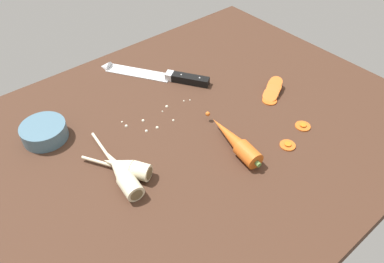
# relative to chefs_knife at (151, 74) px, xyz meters

# --- Properties ---
(ground_plane) EXTENTS (1.20, 0.90, 0.04)m
(ground_plane) POSITION_rel_chefs_knife_xyz_m (-0.08, -0.26, -0.03)
(ground_plane) COLOR #42281C
(chefs_knife) EXTENTS (0.22, 0.31, 0.04)m
(chefs_knife) POSITION_rel_chefs_knife_xyz_m (0.00, 0.00, 0.00)
(chefs_knife) COLOR silver
(chefs_knife) RESTS_ON ground_plane
(whole_carrot) EXTENTS (0.06, 0.21, 0.04)m
(whole_carrot) POSITION_rel_chefs_knife_xyz_m (-0.02, -0.38, 0.01)
(whole_carrot) COLOR #D6601E
(whole_carrot) RESTS_ON ground_plane
(parsnip_front) EXTENTS (0.11, 0.16, 0.04)m
(parsnip_front) POSITION_rel_chefs_knife_xyz_m (-0.26, -0.28, 0.01)
(parsnip_front) COLOR beige
(parsnip_front) RESTS_ON ground_plane
(parsnip_mid_left) EXTENTS (0.05, 0.24, 0.04)m
(parsnip_mid_left) POSITION_rel_chefs_knife_xyz_m (-0.28, -0.28, 0.01)
(parsnip_mid_left) COLOR beige
(parsnip_mid_left) RESTS_ON ground_plane
(carrot_slice_stack) EXTENTS (0.10, 0.07, 0.04)m
(carrot_slice_stack) POSITION_rel_chefs_knife_xyz_m (0.21, -0.29, 0.00)
(carrot_slice_stack) COLOR #D6601E
(carrot_slice_stack) RESTS_ON ground_plane
(carrot_slice_stray_near) EXTENTS (0.04, 0.04, 0.01)m
(carrot_slice_stray_near) POSITION_rel_chefs_knife_xyz_m (0.16, -0.44, -0.00)
(carrot_slice_stray_near) COLOR #D6601E
(carrot_slice_stray_near) RESTS_ON ground_plane
(carrot_slice_stray_mid) EXTENTS (0.04, 0.04, 0.01)m
(carrot_slice_stray_mid) POSITION_rel_chefs_knife_xyz_m (0.08, -0.46, -0.00)
(carrot_slice_stray_mid) COLOR #D6601E
(carrot_slice_stray_mid) RESTS_ON ground_plane
(prep_bowl) EXTENTS (0.11, 0.11, 0.04)m
(prep_bowl) POSITION_rel_chefs_knife_xyz_m (-0.36, -0.05, 0.01)
(prep_bowl) COLOR slate
(prep_bowl) RESTS_ON ground_plane
(mince_crumbs) EXTENTS (0.20, 0.09, 0.01)m
(mince_crumbs) POSITION_rel_chefs_knife_xyz_m (-0.12, -0.17, -0.00)
(mince_crumbs) COLOR silver
(mince_crumbs) RESTS_ON ground_plane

